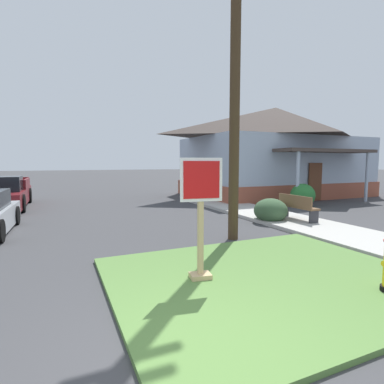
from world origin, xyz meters
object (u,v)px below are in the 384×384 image
manhole_cover (135,262)px  utility_pole (236,41)px  street_bench (297,206)px  stop_sign (201,221)px  pickup_truck_maroon (2,195)px

manhole_cover → utility_pole: size_ratio=0.07×
manhole_cover → street_bench: size_ratio=0.44×
stop_sign → manhole_cover: 2.05m
stop_sign → manhole_cover: size_ratio=2.99×
stop_sign → utility_pole: size_ratio=0.21×
stop_sign → pickup_truck_maroon: (-4.54, 11.28, -0.48)m
stop_sign → street_bench: stop_sign is taller
stop_sign → utility_pole: (2.11, 2.37, 4.10)m
manhole_cover → pickup_truck_maroon: 10.44m
pickup_truck_maroon → utility_pole: utility_pole is taller
manhole_cover → pickup_truck_maroon: pickup_truck_maroon is taller
street_bench → manhole_cover: bearing=-163.3°
manhole_cover → street_bench: (6.09, 1.83, 0.58)m
pickup_truck_maroon → utility_pole: (6.65, -8.91, 4.58)m
stop_sign → pickup_truck_maroon: stop_sign is taller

